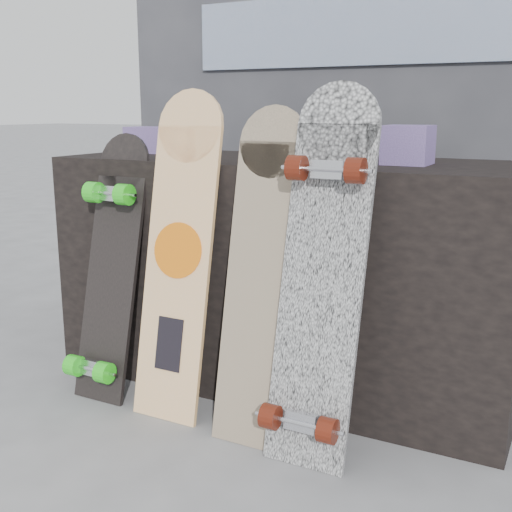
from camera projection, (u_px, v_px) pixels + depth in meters
The scene contains 10 objects.
ground at pixel (217, 436), 1.95m from camera, with size 60.00×60.00×0.00m, color slate.
vendor_table at pixel (287, 272), 2.29m from camera, with size 1.60×0.60×0.80m, color black.
booth at pixel (369, 78), 2.87m from camera, with size 2.40×0.22×2.20m.
merch_box_purple at pixel (151, 140), 2.51m from camera, with size 0.18×0.12×0.10m, color #47366E.
merch_box_small at pixel (408, 145), 1.99m from camera, with size 0.14×0.14×0.12m, color #47366E.
merch_box_flat at pixel (311, 149), 2.25m from camera, with size 0.22×0.10×0.06m, color #D1B78C.
longboard_geisha at pixel (180, 246), 2.03m from camera, with size 0.23×0.23×1.03m.
longboard_celtic at pixel (261, 265), 1.88m from camera, with size 0.21×0.22×0.98m.
longboard_cascadia at pixel (322, 269), 1.76m from camera, with size 0.24×0.31×1.05m.
skateboard_dark at pixel (110, 264), 2.17m from camera, with size 0.20×0.30×0.89m.
Camera 1 is at (0.93, -1.52, 0.97)m, focal length 45.00 mm.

